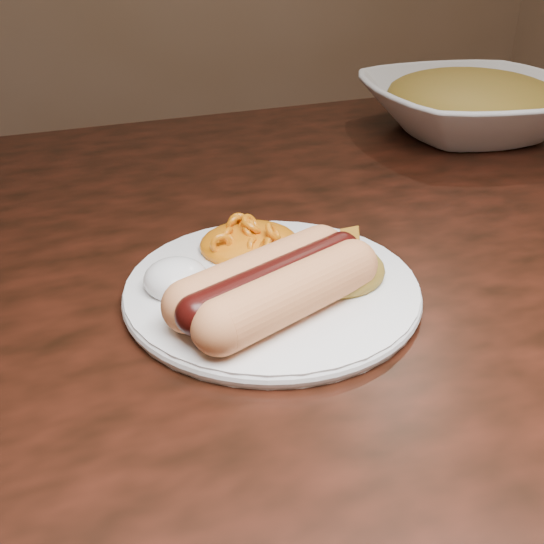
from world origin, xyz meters
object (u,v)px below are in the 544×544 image
object	(u,v)px
fork	(183,325)
serving_bowl	(471,108)
table	(265,327)
plate	(272,289)

from	to	relation	value
fork	serving_bowl	xyz separation A→B (m)	(0.50, 0.33, 0.03)
fork	serving_bowl	size ratio (longest dim) A/B	0.46
table	serving_bowl	size ratio (longest dim) A/B	5.41
plate	fork	xyz separation A→B (m)	(-0.08, -0.02, -0.00)
table	fork	world-z (taller)	fork
plate	fork	bearing A→B (deg)	-167.49
table	plate	bearing A→B (deg)	-106.64
fork	serving_bowl	distance (m)	0.60
plate	fork	size ratio (longest dim) A/B	1.74
plate	serving_bowl	xyz separation A→B (m)	(0.42, 0.31, 0.03)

